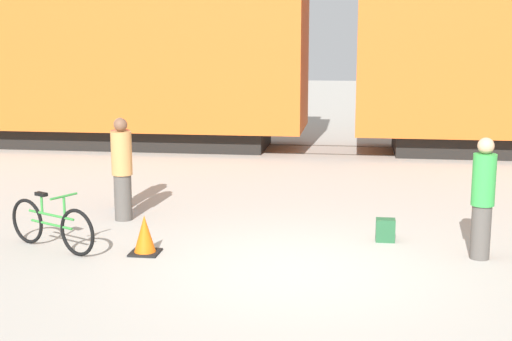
# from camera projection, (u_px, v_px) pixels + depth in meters

# --- Properties ---
(ground_plane) EXTENTS (80.00, 80.00, 0.00)m
(ground_plane) POSITION_uv_depth(u_px,v_px,m) (300.00, 269.00, 9.31)
(ground_plane) COLOR #A8A399
(freight_train) EXTENTS (54.78, 2.94, 5.73)m
(freight_train) POSITION_uv_depth(u_px,v_px,m) (331.00, 34.00, 18.40)
(freight_train) COLOR black
(freight_train) RESTS_ON ground_plane
(rail_near) EXTENTS (66.78, 0.07, 0.01)m
(rail_near) POSITION_uv_depth(u_px,v_px,m) (328.00, 154.00, 18.27)
(rail_near) COLOR #4C4238
(rail_near) RESTS_ON ground_plane
(rail_far) EXTENTS (66.78, 0.07, 0.01)m
(rail_far) POSITION_uv_depth(u_px,v_px,m) (330.00, 146.00, 19.66)
(rail_far) COLOR #4C4238
(rail_far) RESTS_ON ground_plane
(bicycle_green) EXTENTS (1.57, 0.83, 0.83)m
(bicycle_green) POSITION_uv_depth(u_px,v_px,m) (52.00, 225.00, 10.08)
(bicycle_green) COLOR black
(bicycle_green) RESTS_ON ground_plane
(person_in_green) EXTENTS (0.31, 0.31, 1.67)m
(person_in_green) POSITION_uv_depth(u_px,v_px,m) (483.00, 198.00, 9.58)
(person_in_green) COLOR #514C47
(person_in_green) RESTS_ON ground_plane
(person_in_red) EXTENTS (0.34, 0.34, 1.60)m
(person_in_red) POSITION_uv_depth(u_px,v_px,m) (121.00, 163.00, 12.43)
(person_in_red) COLOR #283351
(person_in_red) RESTS_ON ground_plane
(person_in_tan) EXTENTS (0.34, 0.34, 1.69)m
(person_in_tan) POSITION_uv_depth(u_px,v_px,m) (122.00, 169.00, 11.62)
(person_in_tan) COLOR #514C47
(person_in_tan) RESTS_ON ground_plane
(backpack) EXTENTS (0.28, 0.20, 0.34)m
(backpack) POSITION_uv_depth(u_px,v_px,m) (385.00, 230.00, 10.51)
(backpack) COLOR #235633
(backpack) RESTS_ON ground_plane
(traffic_cone) EXTENTS (0.40, 0.40, 0.55)m
(traffic_cone) POSITION_uv_depth(u_px,v_px,m) (145.00, 236.00, 9.90)
(traffic_cone) COLOR black
(traffic_cone) RESTS_ON ground_plane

